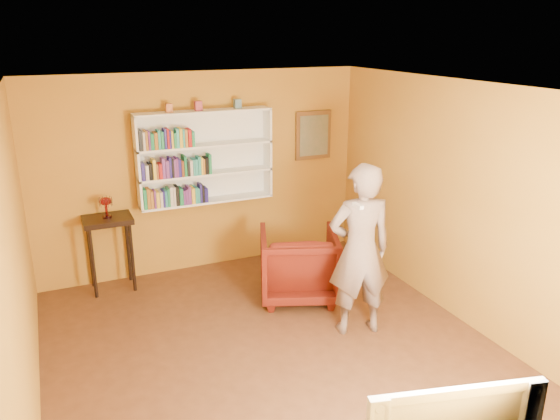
# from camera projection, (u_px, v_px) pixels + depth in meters

# --- Properties ---
(room_shell) EXTENTS (5.30, 5.80, 2.88)m
(room_shell) POSITION_uv_depth(u_px,v_px,m) (275.00, 264.00, 5.33)
(room_shell) COLOR #4E2D19
(room_shell) RESTS_ON ground
(bookshelf) EXTENTS (1.80, 0.29, 1.23)m
(bookshelf) POSITION_uv_depth(u_px,v_px,m) (204.00, 157.00, 7.24)
(bookshelf) COLOR white
(bookshelf) RESTS_ON room_shell
(books_row_lower) EXTENTS (0.84, 0.19, 0.27)m
(books_row_lower) POSITION_uv_depth(u_px,v_px,m) (175.00, 196.00, 7.13)
(books_row_lower) COLOR #1C7E4C
(books_row_lower) RESTS_ON bookshelf
(books_row_middle) EXTENTS (0.91, 0.19, 0.27)m
(books_row_middle) POSITION_uv_depth(u_px,v_px,m) (177.00, 168.00, 7.03)
(books_row_middle) COLOR navy
(books_row_middle) RESTS_ON bookshelf
(books_row_upper) EXTENTS (0.70, 0.19, 0.25)m
(books_row_upper) POSITION_uv_depth(u_px,v_px,m) (166.00, 139.00, 6.86)
(books_row_upper) COLOR black
(books_row_upper) RESTS_ON bookshelf
(ornament_left) EXTENTS (0.08, 0.08, 0.11)m
(ornament_left) POSITION_uv_depth(u_px,v_px,m) (169.00, 108.00, 6.81)
(ornament_left) COLOR #C06637
(ornament_left) RESTS_ON bookshelf
(ornament_centre) EXTENTS (0.09, 0.09, 0.12)m
(ornament_centre) POSITION_uv_depth(u_px,v_px,m) (198.00, 106.00, 6.95)
(ornament_centre) COLOR #A53748
(ornament_centre) RESTS_ON bookshelf
(ornament_right) EXTENTS (0.09, 0.09, 0.12)m
(ornament_right) POSITION_uv_depth(u_px,v_px,m) (237.00, 104.00, 7.16)
(ornament_right) COLOR slate
(ornament_right) RESTS_ON bookshelf
(framed_painting) EXTENTS (0.55, 0.05, 0.70)m
(framed_painting) POSITION_uv_depth(u_px,v_px,m) (313.00, 135.00, 7.87)
(framed_painting) COLOR brown
(framed_painting) RESTS_ON room_shell
(console_table) EXTENTS (0.59, 0.45, 0.97)m
(console_table) POSITION_uv_depth(u_px,v_px,m) (108.00, 230.00, 6.85)
(console_table) COLOR black
(console_table) RESTS_ON ground
(ruby_lustre) EXTENTS (0.16, 0.16, 0.26)m
(ruby_lustre) POSITION_uv_depth(u_px,v_px,m) (106.00, 203.00, 6.74)
(ruby_lustre) COLOR maroon
(ruby_lustre) RESTS_ON console_table
(armchair) EXTENTS (1.21, 1.22, 0.87)m
(armchair) POSITION_uv_depth(u_px,v_px,m) (299.00, 264.00, 6.75)
(armchair) COLOR #450804
(armchair) RESTS_ON ground
(person) EXTENTS (0.78, 0.59, 1.92)m
(person) POSITION_uv_depth(u_px,v_px,m) (360.00, 250.00, 5.82)
(person) COLOR #766056
(person) RESTS_ON ground
(game_remote) EXTENTS (0.04, 0.15, 0.04)m
(game_remote) POSITION_uv_depth(u_px,v_px,m) (358.00, 206.00, 5.25)
(game_remote) COLOR white
(game_remote) RESTS_ON person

